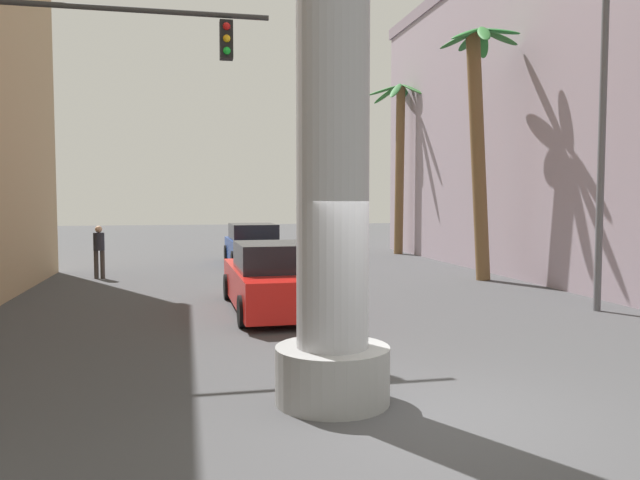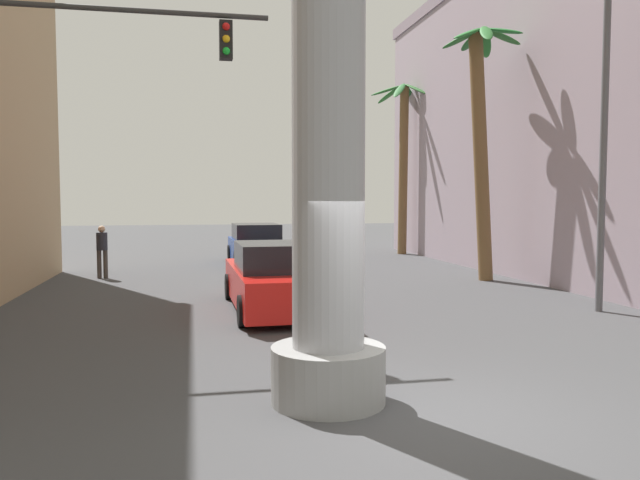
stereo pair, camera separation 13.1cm
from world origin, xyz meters
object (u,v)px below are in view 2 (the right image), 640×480
object	(u,v)px
car_far	(256,245)
pedestrian_far_left	(102,247)
neon_sign_pole	(329,17)
traffic_light_mast	(65,102)
palm_tree_mid_right	(481,132)
car_lead	(275,280)
palm_tree_far_right	(403,152)
street_lamp	(587,114)

from	to	relation	value
car_far	pedestrian_far_left	distance (m)	6.33
neon_sign_pole	car_far	size ratio (longest dim) A/B	2.53
neon_sign_pole	car_far	xyz separation A→B (m)	(0.79, 16.80, -3.96)
traffic_light_mast	palm_tree_mid_right	bearing A→B (deg)	28.79
car_lead	traffic_light_mast	bearing A→B (deg)	-153.32
palm_tree_far_right	traffic_light_mast	bearing A→B (deg)	-127.20
pedestrian_far_left	car_lead	bearing A→B (deg)	-55.71
car_far	palm_tree_far_right	xyz separation A→B (m)	(7.05, 3.00, 3.94)
traffic_light_mast	pedestrian_far_left	bearing A→B (deg)	94.10
neon_sign_pole	traffic_light_mast	size ratio (longest dim) A/B	1.81
car_lead	palm_tree_far_right	size ratio (longest dim) A/B	0.65
street_lamp	palm_tree_mid_right	xyz separation A→B (m)	(0.20, 5.52, 0.18)
car_lead	pedestrian_far_left	xyz separation A→B (m)	(-4.65, 6.81, 0.28)
palm_tree_mid_right	pedestrian_far_left	bearing A→B (deg)	166.14
traffic_light_mast	pedestrian_far_left	size ratio (longest dim) A/B	3.57
street_lamp	palm_tree_mid_right	distance (m)	5.52
neon_sign_pole	traffic_light_mast	xyz separation A→B (m)	(-3.82, 4.44, -0.45)
car_far	traffic_light_mast	bearing A→B (deg)	-110.48
neon_sign_pole	car_lead	bearing A→B (deg)	88.33
palm_tree_far_right	palm_tree_mid_right	world-z (taller)	palm_tree_far_right
street_lamp	car_lead	xyz separation A→B (m)	(-6.68, 1.55, -3.68)
car_far	palm_tree_far_right	bearing A→B (deg)	23.09
street_lamp	palm_tree_mid_right	world-z (taller)	palm_tree_mid_right
street_lamp	pedestrian_far_left	world-z (taller)	street_lamp
street_lamp	palm_tree_far_right	bearing A→B (deg)	86.28
car_far	palm_tree_far_right	size ratio (longest dim) A/B	0.55
palm_tree_far_right	car_lead	bearing A→B (deg)	-119.82
neon_sign_pole	pedestrian_far_left	distance (m)	14.49
neon_sign_pole	car_far	distance (m)	17.28
car_far	neon_sign_pole	bearing A→B (deg)	-92.70
car_lead	palm_tree_mid_right	distance (m)	8.83
car_lead	car_far	xyz separation A→B (m)	(0.60, 10.34, 0.03)
neon_sign_pole	street_lamp	world-z (taller)	neon_sign_pole
street_lamp	palm_tree_far_right	size ratio (longest dim) A/B	0.92
traffic_light_mast	palm_tree_mid_right	distance (m)	12.43
car_lead	car_far	bearing A→B (deg)	86.67
car_lead	palm_tree_mid_right	world-z (taller)	palm_tree_mid_right
traffic_light_mast	car_far	xyz separation A→B (m)	(4.61, 12.36, -3.51)
street_lamp	palm_tree_far_right	distance (m)	14.93
car_lead	car_far	size ratio (longest dim) A/B	1.18
street_lamp	traffic_light_mast	xyz separation A→B (m)	(-10.69, -0.47, -0.13)
neon_sign_pole	palm_tree_far_right	size ratio (longest dim) A/B	1.40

